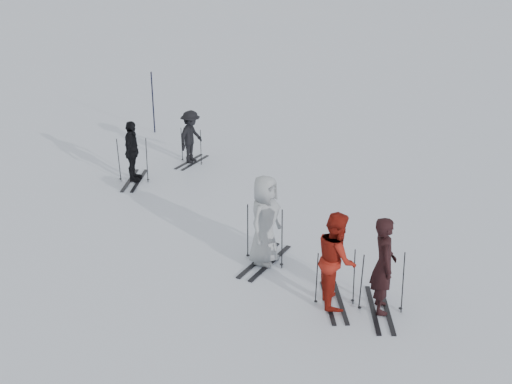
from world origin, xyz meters
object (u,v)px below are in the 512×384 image
Objects in this scene: skier_near_dark at (384,266)px; skier_uphill_far at (191,138)px; skier_uphill_left at (132,152)px; skier_red at (336,260)px; piste_marker at (153,103)px; skier_grey at (265,221)px.

skier_near_dark is 9.27m from skier_uphill_far.
skier_uphill_left is (-5.54, 6.89, -0.08)m from skier_near_dark.
piste_marker reaches higher than skier_red.
skier_uphill_far is 3.53m from piste_marker.
skier_grey is 1.13× the size of skier_uphill_left.
piste_marker is at bearing 5.27° from skier_uphill_left.
skier_uphill_far is at bearing -40.04° from skier_uphill_left.
piste_marker is (-1.47, 3.20, 0.27)m from skier_uphill_far.
skier_near_dark is 1.09× the size of skier_uphill_left.
skier_uphill_far is (1.56, 1.49, -0.06)m from skier_uphill_left.
skier_near_dark reaches higher than skier_uphill_far.
skier_near_dark is at bearing -64.76° from piste_marker.
skier_red is 1.08× the size of skier_uphill_left.
skier_grey is 0.91× the size of piste_marker.
skier_uphill_left is (-3.46, 4.92, -0.11)m from skier_grey.
piste_marker reaches higher than skier_near_dark.
skier_uphill_far is (-3.16, 8.09, -0.13)m from skier_red.
skier_red is 2.10m from skier_grey.
skier_uphill_left reaches higher than skier_uphill_far.
piste_marker is at bearing 21.72° from skier_red.
skier_red is 8.68m from skier_uphill_far.
skier_uphill_left is at bearing -91.05° from piste_marker.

